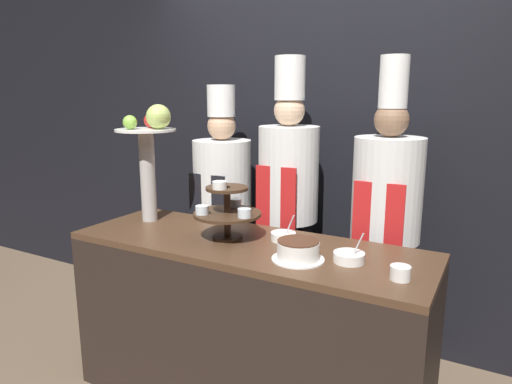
# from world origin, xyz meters

# --- Properties ---
(wall_back) EXTENTS (10.00, 0.06, 2.80)m
(wall_back) POSITION_xyz_m (0.00, 1.31, 1.40)
(wall_back) COLOR black
(wall_back) RESTS_ON ground_plane
(buffet_counter) EXTENTS (1.90, 0.65, 0.93)m
(buffet_counter) POSITION_xyz_m (0.00, 0.32, 0.47)
(buffet_counter) COLOR black
(buffet_counter) RESTS_ON ground_plane
(tiered_stand) EXTENTS (0.36, 0.36, 0.32)m
(tiered_stand) POSITION_xyz_m (-0.12, 0.33, 1.09)
(tiered_stand) COLOR #3D2819
(tiered_stand) RESTS_ON buffet_counter
(fruit_pedestal) EXTENTS (0.35, 0.35, 0.70)m
(fruit_pedestal) POSITION_xyz_m (-0.71, 0.42, 1.39)
(fruit_pedestal) COLOR #B2ADA8
(fruit_pedestal) RESTS_ON buffet_counter
(cake_round) EXTENTS (0.25, 0.25, 0.10)m
(cake_round) POSITION_xyz_m (0.34, 0.22, 0.98)
(cake_round) COLOR white
(cake_round) RESTS_ON buffet_counter
(cup_white) EXTENTS (0.09, 0.09, 0.06)m
(cup_white) POSITION_xyz_m (0.80, 0.21, 0.96)
(cup_white) COLOR white
(cup_white) RESTS_ON buffet_counter
(serving_bowl_near) EXTENTS (0.14, 0.14, 0.15)m
(serving_bowl_near) POSITION_xyz_m (0.55, 0.30, 0.95)
(serving_bowl_near) COLOR white
(serving_bowl_near) RESTS_ON buffet_counter
(serving_bowl_far) EXTENTS (0.13, 0.13, 0.15)m
(serving_bowl_far) POSITION_xyz_m (0.15, 0.45, 0.95)
(serving_bowl_far) COLOR white
(serving_bowl_far) RESTS_ON buffet_counter
(chef_left) EXTENTS (0.40, 0.40, 1.75)m
(chef_left) POSITION_xyz_m (-0.54, 0.93, 0.96)
(chef_left) COLOR #38332D
(chef_left) RESTS_ON ground_plane
(chef_center_left) EXTENTS (0.38, 0.38, 1.91)m
(chef_center_left) POSITION_xyz_m (-0.05, 0.93, 1.04)
(chef_center_left) COLOR black
(chef_center_left) RESTS_ON ground_plane
(chef_center_right) EXTENTS (0.39, 0.39, 1.89)m
(chef_center_right) POSITION_xyz_m (0.57, 0.93, 1.00)
(chef_center_right) COLOR black
(chef_center_right) RESTS_ON ground_plane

